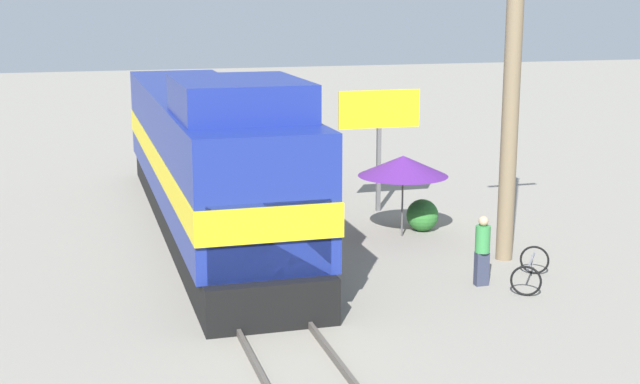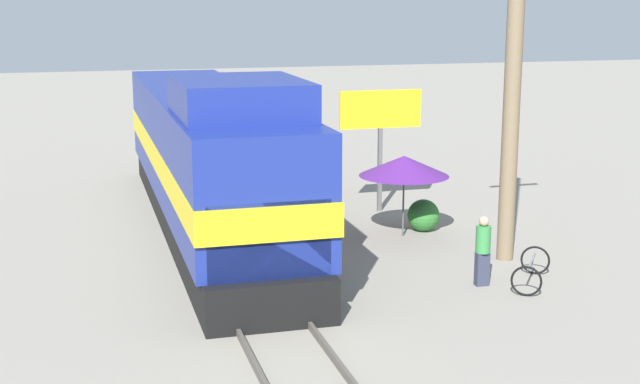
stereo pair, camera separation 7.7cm
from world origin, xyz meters
The scene contains 10 objects.
ground_plane centered at (0.00, 0.00, 0.00)m, with size 120.00×120.00×0.00m, color gray.
rail_near centered at (-0.72, 0.00, 0.07)m, with size 0.08×31.24×0.15m, color #4C4742.
rail_far centered at (0.72, 0.00, 0.07)m, with size 0.08×31.24×0.15m, color #4C4742.
locomotive centered at (0.00, 2.59, 2.03)m, with size 2.98×16.81×4.66m.
utility_pole centered at (6.65, -2.01, 4.51)m, with size 1.80×0.41×8.91m.
vendor_umbrella centered at (4.97, 0.73, 1.96)m, with size 2.45×2.45×2.24m.
billboard_sign centered at (5.33, 3.71, 2.88)m, with size 2.55×0.12×3.70m.
shrub_cluster centered at (5.72, 1.10, 0.45)m, with size 0.90×0.90×0.90m, color #2D722D.
person_bystander centered at (5.19, -3.75, 0.87)m, with size 0.34×0.34×1.62m.
bicycle centered at (6.28, -4.02, 0.35)m, with size 1.56×1.81×0.69m.
Camera 1 is at (-3.61, -21.39, 6.43)m, focal length 50.00 mm.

